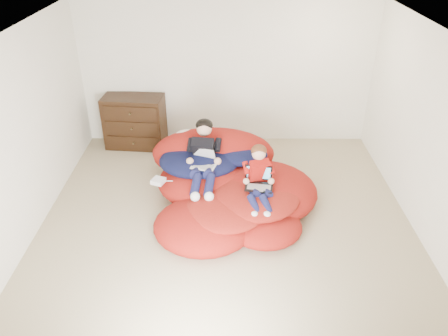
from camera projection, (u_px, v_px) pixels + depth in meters
room_shell at (226, 208)px, 5.85m from camera, size 5.10×5.10×2.77m
dresser at (135, 122)px, 7.65m from camera, size 1.07×0.62×0.92m
beanbag_pile at (228, 186)px, 6.23m from camera, size 2.45×2.46×0.90m
cream_pillow at (188, 139)px, 6.71m from camera, size 0.49×0.31×0.31m
older_boy at (204, 154)px, 6.15m from camera, size 0.38×1.13×0.75m
younger_boy at (259, 176)px, 5.77m from camera, size 0.37×0.87×0.68m
laptop_white at (204, 161)px, 6.13m from camera, size 0.38×0.43×0.22m
laptop_black at (259, 181)px, 5.80m from camera, size 0.40×0.37×0.26m
power_adapter at (158, 181)px, 6.06m from camera, size 0.21×0.21×0.06m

